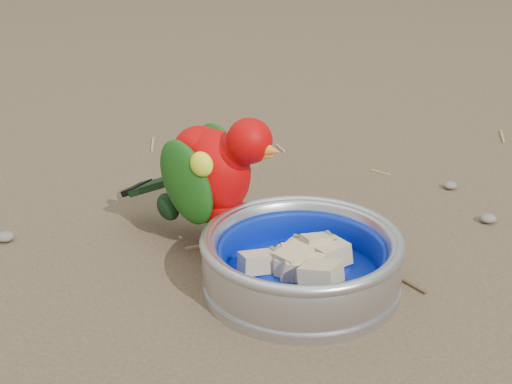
# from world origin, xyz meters

# --- Properties ---
(ground) EXTENTS (60.00, 60.00, 0.00)m
(ground) POSITION_xyz_m (0.00, 0.00, 0.00)
(ground) COLOR brown
(food_bowl) EXTENTS (0.21, 0.21, 0.02)m
(food_bowl) POSITION_xyz_m (0.05, -0.04, 0.01)
(food_bowl) COLOR #B2B2BA
(food_bowl) RESTS_ON ground
(bowl_wall) EXTENTS (0.21, 0.21, 0.04)m
(bowl_wall) POSITION_xyz_m (0.05, -0.04, 0.04)
(bowl_wall) COLOR #B2B2BA
(bowl_wall) RESTS_ON food_bowl
(fruit_wedges) EXTENTS (0.12, 0.12, 0.03)m
(fruit_wedges) POSITION_xyz_m (0.05, -0.04, 0.03)
(fruit_wedges) COLOR tan
(fruit_wedges) RESTS_ON food_bowl
(lory_parrot) EXTENTS (0.21, 0.18, 0.16)m
(lory_parrot) POSITION_xyz_m (-0.05, 0.06, 0.08)
(lory_parrot) COLOR #BE0304
(lory_parrot) RESTS_ON ground
(ground_debris) EXTENTS (0.90, 0.80, 0.01)m
(ground_debris) POSITION_xyz_m (0.04, 0.06, 0.00)
(ground_debris) COLOR #988852
(ground_debris) RESTS_ON ground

